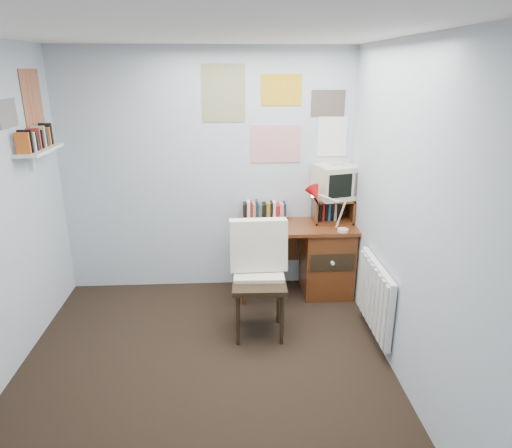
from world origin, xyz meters
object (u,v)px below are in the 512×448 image
(desk_chair, at_px, (259,283))
(desk_lamp, at_px, (344,213))
(tv_riser, at_px, (333,210))
(wall_shelf, at_px, (39,150))
(crt_tv, at_px, (336,180))
(desk, at_px, (321,256))
(radiator, at_px, (375,296))

(desk_chair, distance_m, desk_lamp, 1.12)
(tv_riser, height_order, wall_shelf, wall_shelf)
(crt_tv, bearing_deg, desk_chair, -149.06)
(desk_chair, relative_size, desk_lamp, 2.55)
(desk_lamp, bearing_deg, desk_chair, -144.18)
(desk, relative_size, tv_riser, 3.00)
(desk_lamp, bearing_deg, tv_riser, 99.31)
(desk, height_order, desk_lamp, desk_lamp)
(tv_riser, height_order, radiator, tv_riser)
(crt_tv, bearing_deg, wall_shelf, 174.52)
(wall_shelf, bearing_deg, tv_riser, 10.32)
(desk, relative_size, crt_tv, 3.06)
(radiator, bearing_deg, desk_lamp, 100.60)
(desk_lamp, bearing_deg, wall_shelf, -173.76)
(tv_riser, bearing_deg, desk_chair, -132.88)
(desk_chair, xyz_separation_m, tv_riser, (0.83, 0.89, 0.39))
(desk_lamp, height_order, radiator, desk_lamp)
(tv_riser, distance_m, crt_tv, 0.31)
(crt_tv, bearing_deg, desk_lamp, -103.29)
(tv_riser, relative_size, radiator, 0.50)
(tv_riser, height_order, crt_tv, crt_tv)
(desk_lamp, height_order, crt_tv, crt_tv)
(tv_riser, relative_size, wall_shelf, 0.65)
(crt_tv, bearing_deg, desk, -152.83)
(desk_lamp, distance_m, radiator, 0.90)
(desk, distance_m, desk_lamp, 0.61)
(desk_chair, distance_m, radiator, 1.01)
(tv_riser, bearing_deg, crt_tv, 45.40)
(radiator, xyz_separation_m, wall_shelf, (-2.86, 0.55, 1.20))
(desk, xyz_separation_m, radiator, (0.29, -0.93, 0.01))
(desk_lamp, xyz_separation_m, tv_riser, (-0.04, 0.33, -0.07))
(desk, bearing_deg, crt_tv, 43.32)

